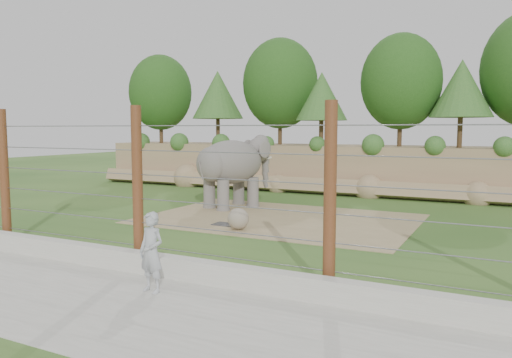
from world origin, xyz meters
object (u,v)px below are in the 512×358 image
at_px(stone_ball, 238,219).
at_px(barrier_fence, 138,186).
at_px(zookeeper, 151,252).
at_px(elephant, 231,172).

distance_m(stone_ball, barrier_fence, 5.22).
distance_m(stone_ball, zookeeper, 6.69).
bearing_deg(zookeeper, elephant, 118.74).
bearing_deg(elephant, stone_ball, -35.11).
height_order(stone_ball, barrier_fence, barrier_fence).
distance_m(elephant, stone_ball, 5.03).
relative_size(barrier_fence, zookeeper, 11.95).
bearing_deg(stone_ball, zookeeper, -76.76).
xyz_separation_m(elephant, stone_ball, (2.64, -4.12, -1.15)).
height_order(elephant, zookeeper, elephant).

